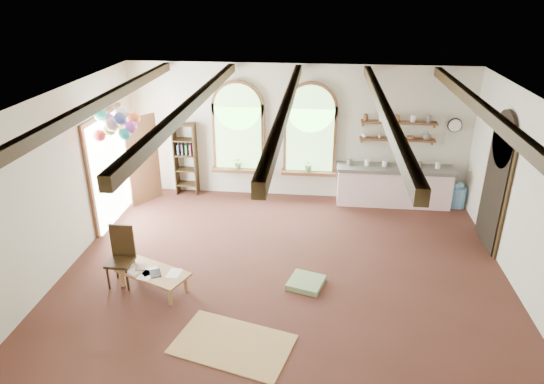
# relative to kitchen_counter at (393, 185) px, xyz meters

# --- Properties ---
(floor) EXTENTS (8.00, 8.00, 0.00)m
(floor) POSITION_rel_kitchen_counter_xyz_m (-2.30, -3.20, -0.48)
(floor) COLOR #4E2620
(floor) RESTS_ON ground
(ceiling_beams) EXTENTS (6.20, 6.80, 0.18)m
(ceiling_beams) POSITION_rel_kitchen_counter_xyz_m (-2.30, -3.20, 2.62)
(ceiling_beams) COLOR #31220F
(ceiling_beams) RESTS_ON ceiling
(window_left) EXTENTS (1.30, 0.28, 2.20)m
(window_left) POSITION_rel_kitchen_counter_xyz_m (-3.70, 0.23, 1.16)
(window_left) COLOR brown
(window_left) RESTS_ON floor
(window_right) EXTENTS (1.30, 0.28, 2.20)m
(window_right) POSITION_rel_kitchen_counter_xyz_m (-2.00, 0.23, 1.16)
(window_right) COLOR brown
(window_right) RESTS_ON floor
(left_doorway) EXTENTS (0.10, 1.90, 2.50)m
(left_doorway) POSITION_rel_kitchen_counter_xyz_m (-6.25, -1.40, 0.67)
(left_doorway) COLOR brown
(left_doorway) RESTS_ON floor
(right_doorway) EXTENTS (0.10, 1.30, 2.40)m
(right_doorway) POSITION_rel_kitchen_counter_xyz_m (1.65, -1.70, 0.62)
(right_doorway) COLOR black
(right_doorway) RESTS_ON floor
(kitchen_counter) EXTENTS (2.68, 0.62, 0.94)m
(kitchen_counter) POSITION_rel_kitchen_counter_xyz_m (0.00, 0.00, 0.00)
(kitchen_counter) COLOR #FBD5DC
(kitchen_counter) RESTS_ON floor
(wall_shelf_lower) EXTENTS (1.70, 0.24, 0.04)m
(wall_shelf_lower) POSITION_rel_kitchen_counter_xyz_m (0.00, 0.18, 1.07)
(wall_shelf_lower) COLOR brown
(wall_shelf_lower) RESTS_ON wall_back
(wall_shelf_upper) EXTENTS (1.70, 0.24, 0.04)m
(wall_shelf_upper) POSITION_rel_kitchen_counter_xyz_m (0.00, 0.18, 1.47)
(wall_shelf_upper) COLOR brown
(wall_shelf_upper) RESTS_ON wall_back
(wall_clock) EXTENTS (0.32, 0.04, 0.32)m
(wall_clock) POSITION_rel_kitchen_counter_xyz_m (1.25, 0.25, 1.42)
(wall_clock) COLOR black
(wall_clock) RESTS_ON wall_back
(bookshelf) EXTENTS (0.53, 0.32, 1.80)m
(bookshelf) POSITION_rel_kitchen_counter_xyz_m (-5.00, 0.12, 0.42)
(bookshelf) COLOR #31220F
(bookshelf) RESTS_ON floor
(coffee_table) EXTENTS (1.37, 1.01, 0.36)m
(coffee_table) POSITION_rel_kitchen_counter_xyz_m (-4.50, -3.96, -0.16)
(coffee_table) COLOR tan
(coffee_table) RESTS_ON floor
(side_chair) EXTENTS (0.43, 0.43, 1.07)m
(side_chair) POSITION_rel_kitchen_counter_xyz_m (-5.10, -3.85, -0.17)
(side_chair) COLOR #31220F
(side_chair) RESTS_ON floor
(floor_mat) EXTENTS (1.90, 1.45, 0.02)m
(floor_mat) POSITION_rel_kitchen_counter_xyz_m (-2.90, -5.20, -0.47)
(floor_mat) COLOR tan
(floor_mat) RESTS_ON floor
(floor_cushion) EXTENTS (0.71, 0.71, 0.10)m
(floor_cushion) POSITION_rel_kitchen_counter_xyz_m (-1.89, -3.57, -0.43)
(floor_cushion) COLOR gray
(floor_cushion) RESTS_ON floor
(water_jug_a) EXTENTS (0.30, 0.30, 0.59)m
(water_jug_a) POSITION_rel_kitchen_counter_xyz_m (1.45, 0.00, -0.22)
(water_jug_a) COLOR #619ED1
(water_jug_a) RESTS_ON floor
(water_jug_b) EXTENTS (0.32, 0.32, 0.62)m
(water_jug_b) POSITION_rel_kitchen_counter_xyz_m (1.52, 0.00, -0.21)
(water_jug_b) COLOR #619ED1
(water_jug_b) RESTS_ON floor
(balloon_cluster) EXTENTS (0.81, 0.81, 1.16)m
(balloon_cluster) POSITION_rel_kitchen_counter_xyz_m (-5.70, -1.97, 1.87)
(balloon_cluster) COLOR white
(balloon_cluster) RESTS_ON floor
(table_book) EXTENTS (0.22, 0.27, 0.02)m
(table_book) POSITION_rel_kitchen_counter_xyz_m (-4.83, -3.89, -0.11)
(table_book) COLOR olive
(table_book) RESTS_ON coffee_table
(tablet) EXTENTS (0.27, 0.31, 0.01)m
(tablet) POSITION_rel_kitchen_counter_xyz_m (-4.43, -4.02, -0.11)
(tablet) COLOR black
(tablet) RESTS_ON coffee_table
(potted_plant_left) EXTENTS (0.27, 0.23, 0.30)m
(potted_plant_left) POSITION_rel_kitchen_counter_xyz_m (-3.70, 0.12, 0.37)
(potted_plant_left) COLOR #598C4C
(potted_plant_left) RESTS_ON window_left
(potted_plant_right) EXTENTS (0.27, 0.23, 0.30)m
(potted_plant_right) POSITION_rel_kitchen_counter_xyz_m (-2.00, 0.12, 0.37)
(potted_plant_right) COLOR #598C4C
(potted_plant_right) RESTS_ON window_right
(shelf_cup_a) EXTENTS (0.12, 0.10, 0.10)m
(shelf_cup_a) POSITION_rel_kitchen_counter_xyz_m (-0.75, 0.18, 1.14)
(shelf_cup_a) COLOR white
(shelf_cup_a) RESTS_ON wall_shelf_lower
(shelf_cup_b) EXTENTS (0.10, 0.10, 0.09)m
(shelf_cup_b) POSITION_rel_kitchen_counter_xyz_m (-0.40, 0.18, 1.14)
(shelf_cup_b) COLOR beige
(shelf_cup_b) RESTS_ON wall_shelf_lower
(shelf_bowl_a) EXTENTS (0.22, 0.22, 0.05)m
(shelf_bowl_a) POSITION_rel_kitchen_counter_xyz_m (-0.05, 0.18, 1.12)
(shelf_bowl_a) COLOR beige
(shelf_bowl_a) RESTS_ON wall_shelf_lower
(shelf_bowl_b) EXTENTS (0.20, 0.20, 0.06)m
(shelf_bowl_b) POSITION_rel_kitchen_counter_xyz_m (0.30, 0.18, 1.12)
(shelf_bowl_b) COLOR #8C664C
(shelf_bowl_b) RESTS_ON wall_shelf_lower
(shelf_vase) EXTENTS (0.18, 0.18, 0.19)m
(shelf_vase) POSITION_rel_kitchen_counter_xyz_m (0.65, 0.18, 1.19)
(shelf_vase) COLOR slate
(shelf_vase) RESTS_ON wall_shelf_lower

